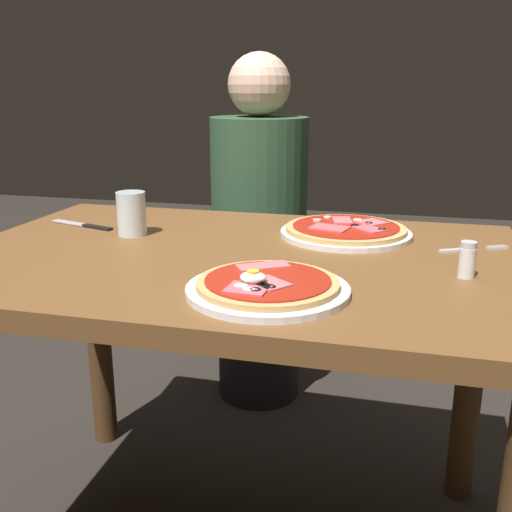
# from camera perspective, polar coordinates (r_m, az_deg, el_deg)

# --- Properties ---
(dining_table) EXTENTS (1.18, 0.79, 0.74)m
(dining_table) POSITION_cam_1_polar(r_m,az_deg,el_deg) (1.25, -1.98, -4.94)
(dining_table) COLOR brown
(dining_table) RESTS_ON ground
(pizza_foreground) EXTENTS (0.28, 0.28, 0.05)m
(pizza_foreground) POSITION_cam_1_polar(r_m,az_deg,el_deg) (0.98, 1.10, -2.99)
(pizza_foreground) COLOR white
(pizza_foreground) RESTS_ON dining_table
(pizza_across_left) EXTENTS (0.30, 0.30, 0.03)m
(pizza_across_left) POSITION_cam_1_polar(r_m,az_deg,el_deg) (1.37, 8.75, 2.43)
(pizza_across_left) COLOR white
(pizza_across_left) RESTS_ON dining_table
(water_glass_near) EXTENTS (0.07, 0.07, 0.10)m
(water_glass_near) POSITION_cam_1_polar(r_m,az_deg,el_deg) (1.38, -12.02, 3.77)
(water_glass_near) COLOR silver
(water_glass_near) RESTS_ON dining_table
(fork) EXTENTS (0.15, 0.09, 0.00)m
(fork) POSITION_cam_1_polar(r_m,az_deg,el_deg) (1.31, 20.00, 0.62)
(fork) COLOR silver
(fork) RESTS_ON dining_table
(knife) EXTENTS (0.19, 0.08, 0.01)m
(knife) POSITION_cam_1_polar(r_m,az_deg,el_deg) (1.50, -16.25, 2.88)
(knife) COLOR silver
(knife) RESTS_ON dining_table
(salt_shaker) EXTENTS (0.03, 0.03, 0.07)m
(salt_shaker) POSITION_cam_1_polar(r_m,az_deg,el_deg) (1.12, 19.89, -0.36)
(salt_shaker) COLOR white
(salt_shaker) RESTS_ON dining_table
(diner_person) EXTENTS (0.32, 0.32, 1.18)m
(diner_person) POSITION_cam_1_polar(r_m,az_deg,el_deg) (1.99, 0.30, 1.26)
(diner_person) COLOR black
(diner_person) RESTS_ON ground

